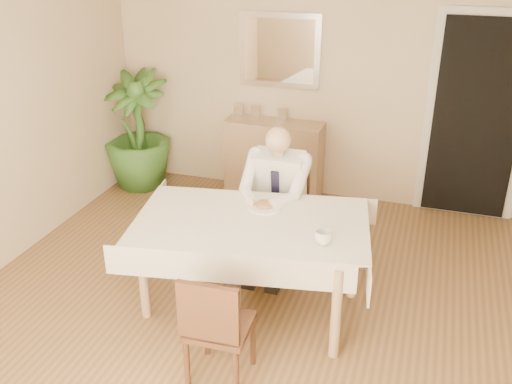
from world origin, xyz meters
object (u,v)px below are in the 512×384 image
(coffee_mug, at_px, (323,238))
(sideboard, at_px, (274,159))
(potted_palm, at_px, (137,130))
(dining_table, at_px, (251,231))
(seated_man, at_px, (274,195))
(chair_far, at_px, (283,202))
(chair_near, at_px, (215,325))

(coffee_mug, height_order, sideboard, coffee_mug)
(sideboard, distance_m, potted_palm, 1.55)
(dining_table, relative_size, seated_man, 1.51)
(dining_table, bearing_deg, sideboard, 91.97)
(seated_man, xyz_separation_m, coffee_mug, (0.57, -0.76, 0.11))
(dining_table, height_order, sideboard, sideboard)
(seated_man, bearing_deg, sideboard, 106.14)
(chair_far, relative_size, chair_near, 1.08)
(chair_near, distance_m, sideboard, 2.94)
(dining_table, distance_m, sideboard, 2.10)
(sideboard, bearing_deg, dining_table, -77.53)
(chair_near, relative_size, coffee_mug, 7.00)
(chair_near, relative_size, seated_man, 0.66)
(seated_man, bearing_deg, chair_far, 90.00)
(chair_far, xyz_separation_m, coffee_mug, (0.57, -1.05, 0.30))
(chair_near, bearing_deg, sideboard, 96.81)
(dining_table, bearing_deg, potted_palm, 127.14)
(chair_near, height_order, potted_palm, potted_palm)
(potted_palm, bearing_deg, chair_near, -53.42)
(dining_table, distance_m, chair_far, 0.90)
(coffee_mug, bearing_deg, chair_near, -126.98)
(chair_far, distance_m, potted_palm, 2.16)
(chair_near, xyz_separation_m, sideboard, (-0.47, 2.90, -0.04))
(chair_near, bearing_deg, potted_palm, 124.19)
(chair_near, bearing_deg, dining_table, 90.89)
(chair_near, bearing_deg, chair_far, 89.24)
(sideboard, height_order, potted_palm, potted_palm)
(chair_far, bearing_deg, seated_man, -90.61)
(chair_far, distance_m, coffee_mug, 1.23)
(seated_man, xyz_separation_m, sideboard, (-0.42, 1.45, -0.28))
(dining_table, height_order, chair_far, chair_far)
(potted_palm, bearing_deg, chair_far, -25.91)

